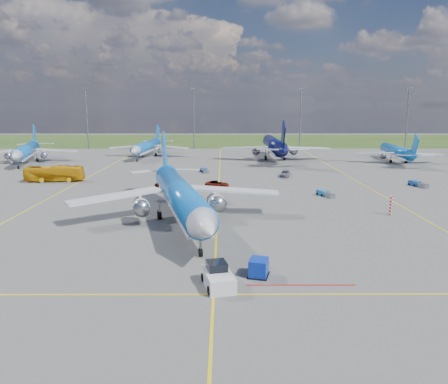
{
  "coord_description": "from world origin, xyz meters",
  "views": [
    {
      "loc": [
        0.81,
        -55.49,
        16.19
      ],
      "look_at": [
        1.0,
        5.66,
        4.0
      ],
      "focal_mm": 35.0,
      "sensor_mm": 36.0,
      "label": 1
    }
  ],
  "objects_px": {
    "warning_post": "(391,205)",
    "apron_bus": "(54,174)",
    "bg_jet_nnw": "(147,157)",
    "pushback_tug": "(218,277)",
    "service_car_c": "(285,174)",
    "baggage_tug_e": "(417,184)",
    "baggage_tug_w": "(325,194)",
    "bg_jet_n": "(274,159)",
    "uld_container": "(259,268)",
    "bg_jet_ne": "(396,162)",
    "service_car_a": "(159,186)",
    "baggage_tug_c": "(204,170)",
    "service_car_b": "(217,184)",
    "bg_jet_nw": "(27,163)",
    "main_airliner": "(181,223)"
  },
  "relations": [
    {
      "from": "bg_jet_nnw",
      "to": "pushback_tug",
      "type": "xyz_separation_m",
      "value": [
        23.61,
        -101.08,
        0.87
      ]
    },
    {
      "from": "uld_container",
      "to": "baggage_tug_w",
      "type": "bearing_deg",
      "value": 82.4
    },
    {
      "from": "baggage_tug_w",
      "to": "baggage_tug_e",
      "type": "distance_m",
      "value": 23.12
    },
    {
      "from": "bg_jet_n",
      "to": "baggage_tug_e",
      "type": "bearing_deg",
      "value": 116.89
    },
    {
      "from": "bg_jet_nw",
      "to": "apron_bus",
      "type": "xyz_separation_m",
      "value": [
        19.51,
        -30.72,
        1.71
      ]
    },
    {
      "from": "baggage_tug_w",
      "to": "baggage_tug_e",
      "type": "relative_size",
      "value": 0.93
    },
    {
      "from": "bg_jet_ne",
      "to": "apron_bus",
      "type": "relative_size",
      "value": 2.75
    },
    {
      "from": "bg_jet_n",
      "to": "bg_jet_nnw",
      "type": "bearing_deg",
      "value": -6.37
    },
    {
      "from": "uld_container",
      "to": "service_car_a",
      "type": "xyz_separation_m",
      "value": [
        -15.95,
        44.23,
        -0.23
      ]
    },
    {
      "from": "uld_container",
      "to": "bg_jet_ne",
      "type": "bearing_deg",
      "value": 75.68
    },
    {
      "from": "warning_post",
      "to": "bg_jet_nnw",
      "type": "xyz_separation_m",
      "value": [
        -49.24,
        74.92,
        -1.5
      ]
    },
    {
      "from": "service_car_c",
      "to": "baggage_tug_e",
      "type": "distance_m",
      "value": 28.02
    },
    {
      "from": "apron_bus",
      "to": "baggage_tug_c",
      "type": "xyz_separation_m",
      "value": [
        31.83,
        12.87,
        -1.26
      ]
    },
    {
      "from": "bg_jet_nw",
      "to": "uld_container",
      "type": "relative_size",
      "value": 18.06
    },
    {
      "from": "bg_jet_nnw",
      "to": "pushback_tug",
      "type": "height_order",
      "value": "bg_jet_nnw"
    },
    {
      "from": "baggage_tug_c",
      "to": "baggage_tug_e",
      "type": "xyz_separation_m",
      "value": [
        44.02,
        -19.13,
        0.01
      ]
    },
    {
      "from": "baggage_tug_w",
      "to": "baggage_tug_c",
      "type": "xyz_separation_m",
      "value": [
        -23.0,
        28.76,
        0.02
      ]
    },
    {
      "from": "warning_post",
      "to": "service_car_c",
      "type": "xyz_separation_m",
      "value": [
        -10.81,
        35.73,
        -0.77
      ]
    },
    {
      "from": "warning_post",
      "to": "bg_jet_ne",
      "type": "height_order",
      "value": "bg_jet_ne"
    },
    {
      "from": "uld_container",
      "to": "baggage_tug_w",
      "type": "height_order",
      "value": "uld_container"
    },
    {
      "from": "service_car_b",
      "to": "service_car_c",
      "type": "relative_size",
      "value": 0.96
    },
    {
      "from": "bg_jet_n",
      "to": "bg_jet_ne",
      "type": "bearing_deg",
      "value": 167.19
    },
    {
      "from": "service_car_c",
      "to": "baggage_tug_e",
      "type": "relative_size",
      "value": 1.09
    },
    {
      "from": "pushback_tug",
      "to": "service_car_a",
      "type": "distance_m",
      "value": 48.18
    },
    {
      "from": "bg_jet_nw",
      "to": "pushback_tug",
      "type": "relative_size",
      "value": 5.88
    },
    {
      "from": "service_car_b",
      "to": "bg_jet_nnw",
      "type": "bearing_deg",
      "value": 35.12
    },
    {
      "from": "warning_post",
      "to": "baggage_tug_e",
      "type": "relative_size",
      "value": 0.65
    },
    {
      "from": "bg_jet_n",
      "to": "service_car_b",
      "type": "relative_size",
      "value": 9.48
    },
    {
      "from": "bg_jet_n",
      "to": "pushback_tug",
      "type": "height_order",
      "value": "bg_jet_n"
    },
    {
      "from": "bg_jet_nnw",
      "to": "bg_jet_ne",
      "type": "distance_m",
      "value": 75.5
    },
    {
      "from": "service_car_a",
      "to": "baggage_tug_c",
      "type": "distance_m",
      "value": 23.41
    },
    {
      "from": "bg_jet_nnw",
      "to": "apron_bus",
      "type": "relative_size",
      "value": 2.94
    },
    {
      "from": "bg_jet_nw",
      "to": "bg_jet_ne",
      "type": "height_order",
      "value": "bg_jet_nw"
    },
    {
      "from": "warning_post",
      "to": "service_car_c",
      "type": "distance_m",
      "value": 37.34
    },
    {
      "from": "pushback_tug",
      "to": "service_car_a",
      "type": "relative_size",
      "value": 1.81
    },
    {
      "from": "bg_jet_nw",
      "to": "baggage_tug_e",
      "type": "distance_m",
      "value": 102.28
    },
    {
      "from": "warning_post",
      "to": "service_car_c",
      "type": "bearing_deg",
      "value": 106.83
    },
    {
      "from": "bg_jet_n",
      "to": "service_car_b",
      "type": "distance_m",
      "value": 50.78
    },
    {
      "from": "warning_post",
      "to": "apron_bus",
      "type": "height_order",
      "value": "apron_bus"
    },
    {
      "from": "bg_jet_n",
      "to": "service_car_a",
      "type": "xyz_separation_m",
      "value": [
        -28.29,
        -49.89,
        0.61
      ]
    },
    {
      "from": "service_car_a",
      "to": "service_car_b",
      "type": "relative_size",
      "value": 0.74
    },
    {
      "from": "uld_container",
      "to": "service_car_b",
      "type": "xyz_separation_m",
      "value": [
        -4.56,
        46.24,
        -0.17
      ]
    },
    {
      "from": "warning_post",
      "to": "apron_bus",
      "type": "relative_size",
      "value": 0.24
    },
    {
      "from": "bg_jet_nw",
      "to": "service_car_b",
      "type": "relative_size",
      "value": 7.86
    },
    {
      "from": "bg_jet_nw",
      "to": "uld_container",
      "type": "height_order",
      "value": "bg_jet_nw"
    },
    {
      "from": "bg_jet_nnw",
      "to": "bg_jet_n",
      "type": "relative_size",
      "value": 0.79
    },
    {
      "from": "baggage_tug_e",
      "to": "uld_container",
      "type": "bearing_deg",
      "value": -146.66
    },
    {
      "from": "bg_jet_ne",
      "to": "main_airliner",
      "type": "height_order",
      "value": "main_airliner"
    },
    {
      "from": "apron_bus",
      "to": "service_car_c",
      "type": "distance_m",
      "value": 51.09
    },
    {
      "from": "warning_post",
      "to": "bg_jet_n",
      "type": "relative_size",
      "value": 0.07
    }
  ]
}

